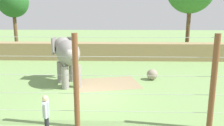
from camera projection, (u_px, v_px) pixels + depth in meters
The scene contains 8 objects.
ground_plane at pixel (87, 97), 12.63m from camera, with size 120.00×120.00×0.00m, color #759956.
dirt_patch at pixel (107, 84), 15.06m from camera, with size 4.21×2.99×0.01m, color #937F5B.
embankment_wall at pixel (102, 51), 23.26m from camera, with size 36.00×1.80×1.73m, color #997F56.
elephant at pixel (67, 54), 14.70m from camera, with size 2.66×3.77×3.02m.
enrichment_ball at pixel (152, 74), 15.90m from camera, with size 0.77×0.77×0.77m, color gray.
cable_fence at pixel (74, 82), 8.84m from camera, with size 11.90×0.22×3.83m.
zookeeper at pixel (46, 115), 8.18m from camera, with size 0.32×0.57×1.67m.
tree_far_left at pixel (13, 2), 28.34m from camera, with size 3.80×3.80×8.21m.
Camera 1 is at (1.83, -11.91, 4.47)m, focal length 36.02 mm.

